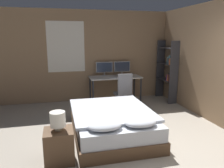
# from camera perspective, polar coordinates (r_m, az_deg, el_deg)

# --- Properties ---
(ground_plane) EXTENTS (20.00, 20.00, 0.00)m
(ground_plane) POSITION_cam_1_polar(r_m,az_deg,el_deg) (3.73, 14.26, -19.12)
(ground_plane) COLOR #9E9384
(wall_back) EXTENTS (12.00, 0.08, 2.70)m
(wall_back) POSITION_cam_1_polar(r_m,az_deg,el_deg) (6.80, -0.46, 7.41)
(wall_back) COLOR #8E7051
(wall_back) RESTS_ON ground_plane
(wall_side_right) EXTENTS (0.06, 12.00, 2.70)m
(wall_side_right) POSITION_cam_1_polar(r_m,az_deg,el_deg) (5.49, 24.36, 5.15)
(wall_side_right) COLOR #8E7051
(wall_side_right) RESTS_ON ground_plane
(bed) EXTENTS (1.52, 1.99, 0.60)m
(bed) POSITION_cam_1_polar(r_m,az_deg,el_deg) (4.36, 0.07, -10.12)
(bed) COLOR brown
(bed) RESTS_ON ground_plane
(nightstand) EXTENTS (0.45, 0.42, 0.52)m
(nightstand) POSITION_cam_1_polar(r_m,az_deg,el_deg) (3.61, -13.64, -15.45)
(nightstand) COLOR brown
(nightstand) RESTS_ON ground_plane
(bedside_lamp) EXTENTS (0.23, 0.23, 0.30)m
(bedside_lamp) POSITION_cam_1_polar(r_m,az_deg,el_deg) (3.44, -14.01, -8.95)
(bedside_lamp) COLOR gray
(bedside_lamp) RESTS_ON nightstand
(desk) EXTENTS (1.53, 0.67, 0.77)m
(desk) POSITION_cam_1_polar(r_m,az_deg,el_deg) (6.51, 0.83, 1.18)
(desk) COLOR beige
(desk) RESTS_ON ground_plane
(monitor_left) EXTENTS (0.51, 0.16, 0.42)m
(monitor_left) POSITION_cam_1_polar(r_m,az_deg,el_deg) (6.62, -2.01, 4.25)
(monitor_left) COLOR #B7B7BC
(monitor_left) RESTS_ON desk
(monitor_right) EXTENTS (0.51, 0.16, 0.42)m
(monitor_right) POSITION_cam_1_polar(r_m,az_deg,el_deg) (6.76, 2.63, 4.41)
(monitor_right) COLOR #B7B7BC
(monitor_right) RESTS_ON desk
(keyboard) EXTENTS (0.42, 0.13, 0.02)m
(keyboard) POSITION_cam_1_polar(r_m,az_deg,el_deg) (6.28, 1.36, 1.67)
(keyboard) COLOR #B7B7BC
(keyboard) RESTS_ON desk
(computer_mouse) EXTENTS (0.07, 0.05, 0.04)m
(computer_mouse) POSITION_cam_1_polar(r_m,az_deg,el_deg) (6.36, 3.96, 1.86)
(computer_mouse) COLOR #B7B7BC
(computer_mouse) RESTS_ON desk
(office_chair) EXTENTS (0.52, 0.52, 1.00)m
(office_chair) POSITION_cam_1_polar(r_m,az_deg,el_deg) (5.81, 3.01, -3.18)
(office_chair) COLOR black
(office_chair) RESTS_ON ground_plane
(bookshelf) EXTENTS (0.27, 0.89, 1.82)m
(bookshelf) POSITION_cam_1_polar(r_m,az_deg,el_deg) (6.76, 14.52, 3.97)
(bookshelf) COLOR #333338
(bookshelf) RESTS_ON ground_plane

